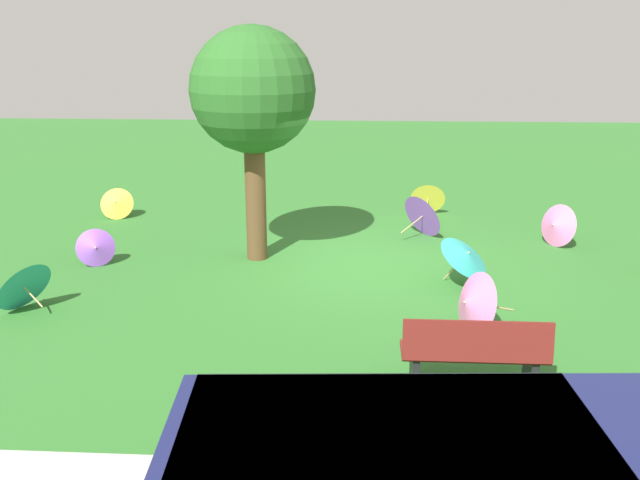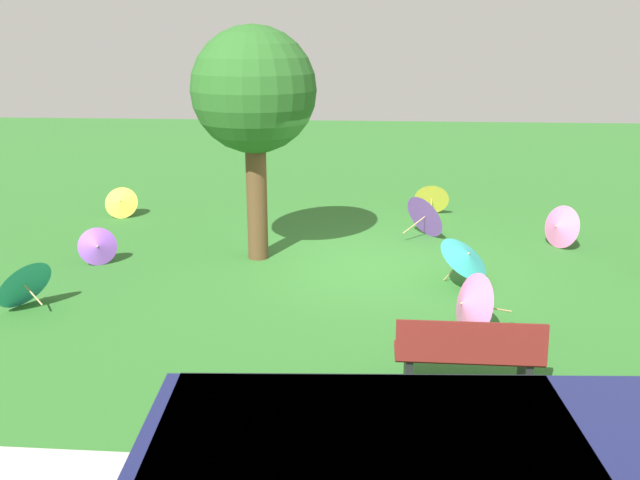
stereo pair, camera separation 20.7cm
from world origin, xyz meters
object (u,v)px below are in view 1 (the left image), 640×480
Objects in this scene: parasol_purple_1 at (96,248)px; park_bench at (475,354)px; parasol_yellow_0 at (428,197)px; parasol_purple_0 at (425,214)px; shade_tree at (253,93)px; parasol_teal_2 at (21,284)px; parasol_yellow_2 at (116,203)px; parasol_pink_1 at (471,303)px; parasol_pink_0 at (556,225)px; parasol_teal_0 at (466,256)px.

park_bench is at bearing 145.71° from parasol_purple_1.
park_bench is at bearing 88.28° from parasol_yellow_0.
parasol_yellow_0 is at bearing -96.97° from parasol_purple_0.
shade_tree is 3.74m from parasol_purple_1.
parasol_teal_2 is 1.41× the size of parasol_purple_1.
parasol_yellow_0 is (-0.23, -7.80, -0.09)m from park_bench.
parasol_purple_0 is at bearing 171.52° from parasol_yellow_2.
parasol_pink_1 is at bearing 140.49° from parasol_yellow_2.
parasol_pink_0 is at bearing 170.46° from parasol_yellow_2.
parasol_purple_0 is at bearing -87.78° from parasol_pink_1.
shade_tree is at bearing -167.37° from parasol_purple_1.
parasol_yellow_0 is 1.04× the size of parasol_yellow_2.
park_bench is 1.40× the size of parasol_teal_0.
parasol_teal_2 reaches higher than parasol_yellow_2.
parasol_yellow_0 is 1.76m from parasol_purple_0.
parasol_pink_0 reaches higher than parasol_teal_0.
parasol_teal_2 is at bearing 42.68° from parasol_yellow_0.
parasol_purple_0 is at bearing -153.64° from shade_tree.
parasol_pink_0 is at bearing -132.55° from parasol_teal_0.
park_bench is 5.97m from shade_tree.
parasol_pink_1 reaches higher than parasol_pink_0.
parasol_pink_1 reaches higher than parasol_teal_0.
parasol_yellow_2 is at bearing 6.62° from parasol_yellow_0.
park_bench is 7.80m from parasol_yellow_0.
park_bench is 3.40m from parasol_teal_0.
parasol_yellow_2 is (6.47, -7.02, -0.12)m from park_bench.
park_bench is at bearing 89.81° from parasol_purple_0.
parasol_yellow_2 reaches higher than parasol_purple_1.
parasol_purple_0 is 1.07× the size of parasol_pink_1.
parasol_purple_0 is (0.39, -2.68, -0.04)m from parasol_teal_0.
parasol_teal_0 is at bearing -167.82° from parasol_teal_2.
parasol_pink_0 is at bearing 167.58° from parasol_purple_0.
shade_tree reaches higher than parasol_teal_2.
parasol_purple_0 is at bearing 83.03° from parasol_yellow_0.
parasol_teal_2 is (-0.39, 5.05, 0.07)m from parasol_yellow_2.
parasol_pink_1 reaches higher than parasol_yellow_0.
shade_tree reaches higher than parasol_purple_0.
parasol_purple_0 is at bearing -81.77° from parasol_teal_0.
parasol_yellow_0 is at bearing -135.22° from shade_tree.
parasol_purple_0 is at bearing -12.42° from parasol_pink_0.
parasol_yellow_2 is (6.88, -3.65, -0.15)m from parasol_teal_0.
park_bench is 9.55m from parasol_yellow_2.
parasol_teal_0 is at bearing -96.89° from park_bench.
parasol_pink_0 is 3.13m from parasol_yellow_0.
parasol_pink_0 is 1.13× the size of parasol_yellow_2.
parasol_purple_1 is (6.15, -0.55, -0.16)m from parasol_teal_0.
parasol_teal_2 is at bearing 33.75° from parasol_purple_0.
parasol_yellow_0 reaches higher than parasol_purple_1.
parasol_teal_2 is at bearing 40.21° from shade_tree.
parasol_yellow_2 is (3.41, -2.50, -2.53)m from shade_tree.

